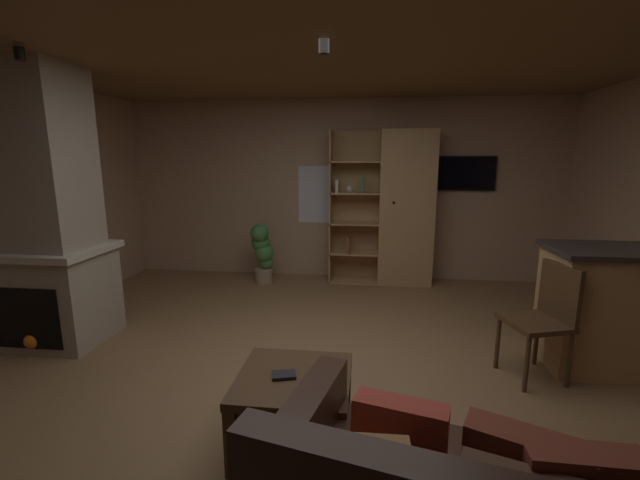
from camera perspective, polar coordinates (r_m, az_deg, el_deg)
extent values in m
cube|color=olive|center=(3.42, -0.83, -19.10)|extent=(6.13, 5.91, 0.02)
cube|color=tan|center=(5.93, 2.95, 6.89)|extent=(6.25, 0.06, 2.51)
cube|color=brown|center=(3.05, -0.99, 26.62)|extent=(6.13, 5.91, 0.02)
cube|color=white|center=(5.93, 0.34, 6.32)|extent=(0.69, 0.01, 0.81)
cube|color=tan|center=(4.65, -32.62, -6.67)|extent=(0.86, 0.72, 0.85)
cube|color=tan|center=(4.46, -34.36, 8.92)|extent=(0.73, 0.62, 1.66)
cube|color=beige|center=(4.54, -33.23, -1.19)|extent=(0.94, 0.80, 0.06)
cube|color=black|center=(4.43, -35.23, -8.74)|extent=(0.61, 0.08, 0.55)
sphere|color=orange|center=(4.50, -34.99, -11.37)|extent=(0.14, 0.14, 0.14)
cube|color=tan|center=(5.69, 11.87, 4.26)|extent=(0.73, 0.38, 2.08)
cube|color=tan|center=(5.84, 4.86, 4.65)|extent=(0.67, 0.02, 2.08)
cube|color=tan|center=(5.69, 1.51, 4.50)|extent=(0.02, 0.38, 2.08)
sphere|color=black|center=(5.46, 10.19, 5.13)|extent=(0.04, 0.04, 0.04)
cube|color=tan|center=(5.88, 4.63, -5.56)|extent=(0.67, 0.38, 0.02)
cube|color=tan|center=(5.77, 4.69, -1.71)|extent=(0.67, 0.38, 0.02)
cube|color=tan|center=(5.69, 4.76, 2.36)|extent=(0.67, 0.38, 0.02)
cube|color=tan|center=(5.64, 4.83, 6.53)|extent=(0.67, 0.38, 0.02)
cube|color=tan|center=(5.62, 4.90, 10.76)|extent=(0.67, 0.38, 0.02)
cube|color=#387247|center=(5.58, 5.89, 7.70)|extent=(0.04, 0.23, 0.22)
cube|color=brown|center=(5.69, 3.97, -0.58)|extent=(0.04, 0.23, 0.23)
cube|color=beige|center=(5.59, 2.42, 7.50)|extent=(0.04, 0.23, 0.17)
sphere|color=beige|center=(5.64, 4.16, 7.05)|extent=(0.10, 0.10, 0.10)
cube|color=#382116|center=(2.12, -2.54, -29.43)|extent=(0.36, 0.93, 0.67)
cube|color=#AD3D2D|center=(1.91, 10.84, -26.58)|extent=(0.41, 0.27, 0.41)
cube|color=#4C331E|center=(2.57, -3.67, -18.74)|extent=(0.66, 0.65, 0.05)
cube|color=#4C331E|center=(2.61, -3.65, -19.98)|extent=(0.60, 0.59, 0.08)
cube|color=#4C331E|center=(2.53, -12.15, -25.76)|extent=(0.07, 0.07, 0.41)
cube|color=#4C331E|center=(2.44, 2.66, -27.24)|extent=(0.07, 0.07, 0.41)
cube|color=#4C331E|center=(2.99, -8.42, -19.30)|extent=(0.07, 0.07, 0.41)
cube|color=#4C331E|center=(2.91, 3.53, -20.16)|extent=(0.07, 0.07, 0.41)
cube|color=black|center=(2.55, -5.04, -18.18)|extent=(0.16, 0.13, 0.02)
cube|color=#4C331E|center=(3.66, 27.67, -10.13)|extent=(0.53, 0.53, 0.04)
cube|color=#4C331E|center=(3.71, 30.34, -6.23)|extent=(0.16, 0.39, 0.44)
cylinder|color=#4C331E|center=(3.78, 23.43, -12.86)|extent=(0.04, 0.04, 0.46)
cylinder|color=#4C331E|center=(3.52, 26.77, -15.01)|extent=(0.04, 0.04, 0.46)
cylinder|color=#4C331E|center=(3.98, 27.83, -12.00)|extent=(0.04, 0.04, 0.46)
cylinder|color=#4C331E|center=(3.74, 31.31, -13.92)|extent=(0.04, 0.04, 0.46)
cylinder|color=#9E896B|center=(5.81, -7.79, -4.89)|extent=(0.25, 0.25, 0.20)
sphere|color=#3D7F3D|center=(5.79, -7.45, -3.07)|extent=(0.20, 0.20, 0.20)
sphere|color=#3D7F3D|center=(5.74, -7.74, -1.83)|extent=(0.26, 0.26, 0.26)
sphere|color=#3D7F3D|center=(5.74, -8.21, -0.36)|extent=(0.26, 0.26, 0.26)
sphere|color=#3D7F3D|center=(5.66, -8.37, 0.92)|extent=(0.25, 0.25, 0.25)
cube|color=black|center=(5.98, 19.38, 8.72)|extent=(0.82, 0.05, 0.46)
cube|color=black|center=(5.96, 19.43, 8.71)|extent=(0.78, 0.01, 0.42)
cylinder|color=black|center=(3.84, -36.24, 20.14)|extent=(0.07, 0.07, 0.09)
cylinder|color=black|center=(3.01, 0.55, 25.27)|extent=(0.07, 0.07, 0.09)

